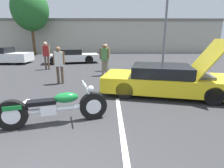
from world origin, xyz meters
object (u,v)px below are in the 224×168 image
Objects in this scene: light_pole at (167,16)px; show_car_hood_open at (166,80)px; parked_car_right_row at (71,56)px; spectator_midground at (46,53)px; spectator_by_show_car at (104,57)px; spectator_far_lot at (106,55)px; motorcycle at (55,107)px; spectator_near_motorcycle at (59,62)px; tree_background at (30,10)px.

light_pole is 9.24m from show_car_hood_open.
spectator_midground is at bearing -120.38° from parked_car_right_row.
show_car_hood_open is 4.19m from spectator_by_show_car.
spectator_far_lot is at bearing 129.01° from show_car_hood_open.
parked_car_right_row is (-5.27, 8.39, -0.00)m from show_car_hood_open.
light_pole is 2.57× the size of motorcycle.
light_pole is 3.83× the size of spectator_by_show_car.
spectator_by_show_car reaches higher than spectator_far_lot.
spectator_near_motorcycle is at bearing 87.27° from motorcycle.
show_car_hood_open reaches higher than spectator_far_lot.
show_car_hood_open is at bearing -55.03° from spectator_by_show_car.
show_car_hood_open reaches higher than spectator_midground.
light_pole is at bearing 45.04° from spectator_by_show_car.
show_car_hood_open is 2.82× the size of spectator_by_show_car.
spectator_near_motorcycle is at bearing -95.13° from parked_car_right_row.
motorcycle is at bearing -101.02° from spectator_by_show_car.
light_pole reaches higher than spectator_far_lot.
parked_car_right_row is 4.67m from spectator_far_lot.
light_pole reaches higher than spectator_midground.
show_car_hood_open is (3.49, 2.27, 0.13)m from motorcycle.
light_pole reaches higher than spectator_near_motorcycle.
spectator_far_lot is at bearing -63.18° from parked_car_right_row.
spectator_midground is at bearing 172.03° from spectator_far_lot.
light_pole reaches higher than parked_car_right_row.
spectator_by_show_car is at bearing -54.14° from tree_background.
spectator_near_motorcycle is 4.13m from spectator_midground.
light_pole is 9.98m from spectator_near_motorcycle.
spectator_near_motorcycle is at bearing -63.99° from tree_background.
parked_car_right_row is at bearing 129.26° from spectator_far_lot.
light_pole is at bearing 44.62° from motorcycle.
spectator_near_motorcycle is 0.94× the size of spectator_midground.
spectator_far_lot is at bearing -143.93° from light_pole.
parked_car_right_row reaches higher than motorcycle.
spectator_by_show_car is (-4.90, -4.91, -2.65)m from light_pole.
spectator_far_lot is at bearing 87.57° from spectator_by_show_car.
spectator_by_show_car is at bearing 138.08° from show_car_hood_open.
spectator_near_motorcycle is at bearing -136.03° from light_pole.
light_pole reaches higher than motorcycle.
spectator_near_motorcycle is at bearing -123.43° from spectator_far_lot.
motorcycle is 4.17m from show_car_hood_open.
spectator_near_motorcycle is at bearing -63.38° from spectator_midground.
tree_background is at bearing 115.79° from spectator_midground.
spectator_midground is (-6.25, 5.34, 0.53)m from show_car_hood_open.
light_pole is at bearing 86.28° from show_car_hood_open.
tree_background is 16.15m from spectator_near_motorcycle.
show_car_hood_open is at bearing 17.23° from motorcycle.
spectator_midground reaches higher than motorcycle.
parked_car_right_row is at bearing 135.24° from show_car_hood_open.
spectator_by_show_car is (-2.38, 3.41, 0.48)m from show_car_hood_open.
show_car_hood_open is 1.06× the size of parked_car_right_row.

